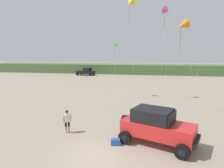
% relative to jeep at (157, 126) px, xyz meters
% --- Properties ---
extents(ground_plane, '(220.00, 220.00, 0.00)m').
position_rel_jeep_xyz_m(ground_plane, '(-3.41, -2.05, -1.20)').
color(ground_plane, gray).
extents(dune_ridge, '(90.00, 8.76, 2.58)m').
position_rel_jeep_xyz_m(dune_ridge, '(-3.67, 44.90, 0.09)').
color(dune_ridge, '#4C703D').
rests_on(dune_ridge, ground_plane).
extents(jeep, '(5.00, 3.77, 2.26)m').
position_rel_jeep_xyz_m(jeep, '(0.00, 0.00, 0.00)').
color(jeep, red).
rests_on(jeep, ground_plane).
extents(person_watching, '(0.50, 0.46, 1.67)m').
position_rel_jeep_xyz_m(person_watching, '(-6.25, 0.69, -0.26)').
color(person_watching, tan).
rests_on(person_watching, ground_plane).
extents(cooler_box, '(0.61, 0.45, 0.38)m').
position_rel_jeep_xyz_m(cooler_box, '(-2.50, -0.61, -1.01)').
color(cooler_box, '#23519E').
rests_on(cooler_box, ground_plane).
extents(distant_pickup, '(4.86, 3.09, 1.98)m').
position_rel_jeep_xyz_m(distant_pickup, '(-16.75, 37.23, -0.26)').
color(distant_pickup, black).
rests_on(distant_pickup, ground_plane).
extents(kite_black_sled, '(1.06, 2.24, 9.83)m').
position_rel_jeep_xyz_m(kite_black_sled, '(0.81, 6.85, 8.20)').
color(kite_black_sled, '#E04C93').
rests_on(kite_black_sled, ground_plane).
extents(kite_white_parafoil, '(2.42, 1.75, 8.83)m').
position_rel_jeep_xyz_m(kite_white_parafoil, '(2.30, 7.13, 6.94)').
color(kite_white_parafoil, orange).
rests_on(kite_white_parafoil, ground_plane).
extents(kite_blue_swept, '(1.11, 5.55, 7.22)m').
position_rel_jeep_xyz_m(kite_blue_swept, '(-4.88, 13.47, 5.53)').
color(kite_blue_swept, green).
rests_on(kite_blue_swept, ground_plane).
extents(kite_green_box, '(1.61, 3.46, 12.12)m').
position_rel_jeep_xyz_m(kite_green_box, '(-2.97, 12.24, 10.25)').
color(kite_green_box, yellow).
rests_on(kite_green_box, ground_plane).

